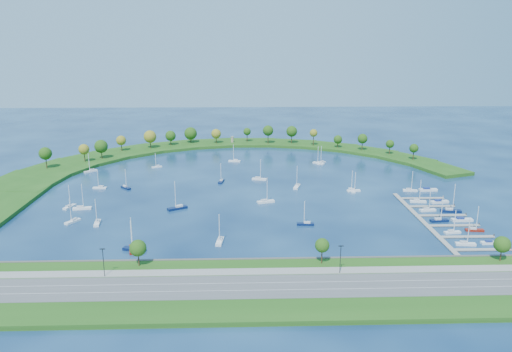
{
  "coord_description": "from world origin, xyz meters",
  "views": [
    {
      "loc": [
        -3.61,
        -270.09,
        78.18
      ],
      "look_at": [
        5.0,
        5.0,
        4.0
      ],
      "focal_mm": 34.93,
      "sensor_mm": 36.0,
      "label": 1
    }
  ],
  "objects_px": {
    "moored_boat_0": "(100,187)",
    "moored_boat_10": "(297,186)",
    "moored_boat_1": "(235,160)",
    "moored_boat_17": "(82,208)",
    "harbor_tower": "(232,139)",
    "moored_boat_11": "(97,222)",
    "docked_boat_3": "(474,229)",
    "dock_system": "(438,220)",
    "moored_boat_6": "(352,190)",
    "moored_boat_16": "(135,248)",
    "moored_boat_8": "(220,240)",
    "moored_boat_3": "(306,223)",
    "docked_boat_9": "(439,202)",
    "moored_boat_7": "(132,249)",
    "moored_boat_15": "(91,171)",
    "docked_boat_8": "(418,201)",
    "docked_boat_2": "(452,231)",
    "moored_boat_9": "(221,181)",
    "docked_boat_7": "(451,210)",
    "docked_boat_6": "(428,209)",
    "moored_boat_18": "(69,206)",
    "docked_boat_10": "(410,190)",
    "docked_boat_1": "(490,243)",
    "moored_boat_13": "(354,190)",
    "docked_boat_5": "(462,220)",
    "moored_boat_19": "(319,163)",
    "moored_boat_2": "(157,166)",
    "docked_boat_4": "(439,220)",
    "moored_boat_12": "(126,187)",
    "docked_boat_11": "(428,190)",
    "moored_boat_4": "(321,162)",
    "moored_boat_21": "(266,201)"
  },
  "relations": [
    {
      "from": "docked_boat_4",
      "to": "dock_system",
      "type": "bearing_deg",
      "value": 102.57
    },
    {
      "from": "moored_boat_15",
      "to": "docked_boat_6",
      "type": "distance_m",
      "value": 199.28
    },
    {
      "from": "moored_boat_0",
      "to": "moored_boat_1",
      "type": "height_order",
      "value": "moored_boat_1"
    },
    {
      "from": "docked_boat_5",
      "to": "docked_boat_11",
      "type": "height_order",
      "value": "docked_boat_11"
    },
    {
      "from": "moored_boat_0",
      "to": "moored_boat_10",
      "type": "height_order",
      "value": "moored_boat_10"
    },
    {
      "from": "docked_boat_2",
      "to": "docked_boat_8",
      "type": "height_order",
      "value": "docked_boat_8"
    },
    {
      "from": "moored_boat_4",
      "to": "moored_boat_10",
      "type": "relative_size",
      "value": 0.95
    },
    {
      "from": "docked_boat_4",
      "to": "moored_boat_7",
      "type": "bearing_deg",
      "value": -172.98
    },
    {
      "from": "docked_boat_2",
      "to": "docked_boat_3",
      "type": "height_order",
      "value": "docked_boat_3"
    },
    {
      "from": "moored_boat_16",
      "to": "moored_boat_8",
      "type": "bearing_deg",
      "value": -149.15
    },
    {
      "from": "harbor_tower",
      "to": "docked_boat_1",
      "type": "distance_m",
      "value": 228.89
    },
    {
      "from": "dock_system",
      "to": "moored_boat_6",
      "type": "bearing_deg",
      "value": 121.35
    },
    {
      "from": "docked_boat_5",
      "to": "moored_boat_21",
      "type": "bearing_deg",
      "value": 159.5
    },
    {
      "from": "moored_boat_2",
      "to": "docked_boat_5",
      "type": "xyz_separation_m",
      "value": [
        153.77,
        -104.21,
        -0.14
      ]
    },
    {
      "from": "moored_boat_11",
      "to": "docked_boat_3",
      "type": "height_order",
      "value": "moored_boat_11"
    },
    {
      "from": "moored_boat_12",
      "to": "docked_boat_4",
      "type": "bearing_deg",
      "value": 27.71
    },
    {
      "from": "dock_system",
      "to": "moored_boat_10",
      "type": "bearing_deg",
      "value": 136.19
    },
    {
      "from": "moored_boat_8",
      "to": "docked_boat_4",
      "type": "bearing_deg",
      "value": 108.95
    },
    {
      "from": "docked_boat_10",
      "to": "moored_boat_8",
      "type": "bearing_deg",
      "value": -136.57
    },
    {
      "from": "docked_boat_3",
      "to": "docked_boat_9",
      "type": "bearing_deg",
      "value": 96.43
    },
    {
      "from": "docked_boat_7",
      "to": "docked_boat_6",
      "type": "bearing_deg",
      "value": 179.71
    },
    {
      "from": "harbor_tower",
      "to": "moored_boat_10",
      "type": "height_order",
      "value": "moored_boat_10"
    },
    {
      "from": "moored_boat_10",
      "to": "docked_boat_8",
      "type": "bearing_deg",
      "value": 82.57
    },
    {
      "from": "moored_boat_7",
      "to": "moored_boat_18",
      "type": "distance_m",
      "value": 67.4
    },
    {
      "from": "moored_boat_3",
      "to": "moored_boat_12",
      "type": "relative_size",
      "value": 0.98
    },
    {
      "from": "moored_boat_3",
      "to": "docked_boat_9",
      "type": "height_order",
      "value": "moored_boat_3"
    },
    {
      "from": "moored_boat_8",
      "to": "docked_boat_1",
      "type": "bearing_deg",
      "value": 94.17
    },
    {
      "from": "moored_boat_1",
      "to": "moored_boat_11",
      "type": "xyz_separation_m",
      "value": [
        -59.81,
        -117.46,
        0.0
      ]
    },
    {
      "from": "moored_boat_8",
      "to": "moored_boat_13",
      "type": "bearing_deg",
      "value": 141.49
    },
    {
      "from": "docked_boat_4",
      "to": "docked_boat_10",
      "type": "bearing_deg",
      "value": 81.91
    },
    {
      "from": "harbor_tower",
      "to": "docked_boat_5",
      "type": "distance_m",
      "value": 205.91
    },
    {
      "from": "moored_boat_0",
      "to": "moored_boat_7",
      "type": "relative_size",
      "value": 0.9
    },
    {
      "from": "moored_boat_1",
      "to": "moored_boat_17",
      "type": "height_order",
      "value": "moored_boat_17"
    },
    {
      "from": "moored_boat_7",
      "to": "moored_boat_15",
      "type": "distance_m",
      "value": 132.87
    },
    {
      "from": "moored_boat_3",
      "to": "docked_boat_11",
      "type": "distance_m",
      "value": 88.48
    },
    {
      "from": "moored_boat_9",
      "to": "moored_boat_10",
      "type": "bearing_deg",
      "value": 85.12
    },
    {
      "from": "moored_boat_11",
      "to": "docked_boat_2",
      "type": "relative_size",
      "value": 1.15
    },
    {
      "from": "docked_boat_4",
      "to": "docked_boat_9",
      "type": "xyz_separation_m",
      "value": [
        10.45,
        26.53,
        -0.22
      ]
    },
    {
      "from": "docked_boat_8",
      "to": "moored_boat_7",
      "type": "bearing_deg",
      "value": -148.94
    },
    {
      "from": "moored_boat_13",
      "to": "moored_boat_8",
      "type": "bearing_deg",
      "value": -139.94
    },
    {
      "from": "moored_boat_16",
      "to": "docked_boat_8",
      "type": "xyz_separation_m",
      "value": [
        130.6,
        56.18,
        -0.05
      ]
    },
    {
      "from": "moored_boat_13",
      "to": "docked_boat_5",
      "type": "xyz_separation_m",
      "value": [
        38.68,
        -47.52,
        -0.17
      ]
    },
    {
      "from": "moored_boat_2",
      "to": "moored_boat_19",
      "type": "bearing_deg",
      "value": 157.28
    },
    {
      "from": "moored_boat_2",
      "to": "moored_boat_7",
      "type": "bearing_deg",
      "value": 68.84
    },
    {
      "from": "docked_boat_7",
      "to": "moored_boat_13",
      "type": "bearing_deg",
      "value": 146.92
    },
    {
      "from": "moored_boat_10",
      "to": "docked_boat_2",
      "type": "height_order",
      "value": "moored_boat_10"
    },
    {
      "from": "moored_boat_17",
      "to": "moored_boat_15",
      "type": "bearing_deg",
      "value": 94.39
    },
    {
      "from": "moored_boat_10",
      "to": "docked_boat_1",
      "type": "xyz_separation_m",
      "value": [
        68.48,
        -82.16,
        -0.36
      ]
    },
    {
      "from": "moored_boat_9",
      "to": "docked_boat_10",
      "type": "bearing_deg",
      "value": 89.41
    },
    {
      "from": "moored_boat_10",
      "to": "moored_boat_19",
      "type": "xyz_separation_m",
      "value": [
        20.54,
        54.9,
        -0.03
      ]
    }
  ]
}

